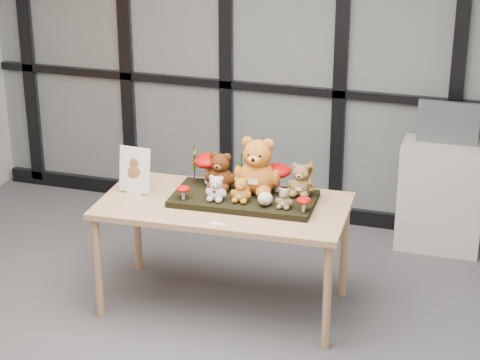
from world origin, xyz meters
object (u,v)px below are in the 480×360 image
(diorama_tray, at_px, (244,199))
(bear_white_bow, at_px, (216,187))
(sign_holder, at_px, (135,172))
(bear_pooh_yellow, at_px, (258,162))
(mushroom_front_left, at_px, (183,192))
(mushroom_back_left, at_px, (208,167))
(plush_cream_hedgehog, at_px, (265,198))
(bear_small_yellow, at_px, (241,188))
(cabinet, at_px, (441,196))
(bear_brown_medium, at_px, (220,169))
(bear_beige_small, at_px, (284,197))
(mushroom_back_right, at_px, (277,177))
(bear_tan_back, at_px, (301,178))
(display_table, at_px, (224,213))
(monitor, at_px, (448,123))
(mushroom_front_right, at_px, (304,203))

(diorama_tray, xyz_separation_m, bear_white_bow, (-0.14, -0.11, 0.11))
(sign_holder, bearing_deg, bear_pooh_yellow, 15.90)
(diorama_tray, height_order, mushroom_front_left, mushroom_front_left)
(mushroom_back_left, bearing_deg, bear_pooh_yellow, -8.86)
(plush_cream_hedgehog, bearing_deg, bear_small_yellow, 172.39)
(cabinet, bearing_deg, sign_holder, -143.78)
(bear_brown_medium, relative_size, plush_cream_hedgehog, 2.92)
(bear_small_yellow, height_order, mushroom_back_left, mushroom_back_left)
(diorama_tray, height_order, plush_cream_hedgehog, plush_cream_hedgehog)
(mushroom_front_left, bearing_deg, bear_pooh_yellow, 31.19)
(diorama_tray, distance_m, mushroom_front_left, 0.38)
(bear_beige_small, distance_m, mushroom_back_left, 0.63)
(mushroom_back_right, bearing_deg, diorama_tray, -142.05)
(bear_tan_back, relative_size, cabinet, 0.29)
(bear_white_bow, bearing_deg, mushroom_back_right, 35.53)
(mushroom_front_left, xyz_separation_m, sign_holder, (-0.36, 0.08, 0.06))
(mushroom_front_left, bearing_deg, display_table, 22.64)
(bear_white_bow, xyz_separation_m, sign_holder, (-0.56, 0.04, 0.01))
(bear_brown_medium, height_order, mushroom_back_left, bear_brown_medium)
(bear_brown_medium, relative_size, bear_tan_back, 1.15)
(bear_beige_small, relative_size, sign_holder, 0.47)
(bear_brown_medium, bearing_deg, bear_pooh_yellow, -0.03)
(sign_holder, height_order, monitor, monitor)
(bear_small_yellow, distance_m, bear_beige_small, 0.28)
(display_table, distance_m, bear_pooh_yellow, 0.38)
(bear_brown_medium, xyz_separation_m, mushroom_back_left, (-0.11, 0.07, -0.02))
(mushroom_back_right, bearing_deg, monitor, 50.44)
(sign_holder, xyz_separation_m, cabinet, (1.82, 1.33, -0.46))
(mushroom_back_right, xyz_separation_m, cabinet, (0.94, 1.12, -0.46))
(mushroom_back_right, relative_size, monitor, 0.45)
(diorama_tray, distance_m, bear_pooh_yellow, 0.24)
(bear_small_yellow, height_order, bear_beige_small, bear_small_yellow)
(bear_pooh_yellow, bearing_deg, plush_cream_hedgehog, -63.82)
(diorama_tray, xyz_separation_m, bear_pooh_yellow, (0.06, 0.09, 0.22))
(display_table, xyz_separation_m, monitor, (1.23, 1.34, 0.30))
(mushroom_back_left, distance_m, mushroom_front_right, 0.75)
(diorama_tray, bearing_deg, cabinet, 45.49)
(mushroom_front_right, bearing_deg, bear_pooh_yellow, 149.29)
(display_table, bearing_deg, bear_pooh_yellow, 37.54)
(bear_beige_small, xyz_separation_m, mushroom_front_right, (0.12, -0.02, -0.02))
(mushroom_back_left, xyz_separation_m, sign_holder, (-0.42, -0.22, -0.00))
(mushroom_front_right, bearing_deg, bear_tan_back, 107.84)
(bear_pooh_yellow, xyz_separation_m, mushroom_front_right, (0.35, -0.21, -0.15))
(bear_beige_small, bearing_deg, diorama_tray, 157.41)
(plush_cream_hedgehog, relative_size, sign_holder, 0.30)
(bear_small_yellow, relative_size, bear_beige_small, 1.21)
(bear_pooh_yellow, relative_size, sign_holder, 1.31)
(bear_white_bow, bearing_deg, bear_beige_small, -1.32)
(display_table, relative_size, bear_brown_medium, 5.95)
(sign_holder, xyz_separation_m, monitor, (1.82, 1.35, 0.09))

